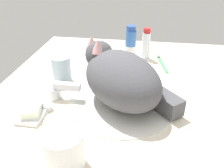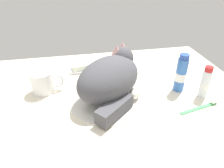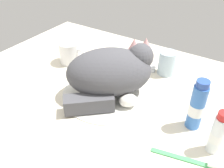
# 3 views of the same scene
# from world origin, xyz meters

# --- Properties ---
(ground_plane) EXTENTS (1.10, 0.83, 0.03)m
(ground_plane) POSITION_xyz_m (0.00, 0.00, -0.01)
(ground_plane) COLOR silver
(sink_basin) EXTENTS (0.31, 0.31, 0.01)m
(sink_basin) POSITION_xyz_m (0.00, 0.00, 0.00)
(sink_basin) COLOR silver
(sink_basin) RESTS_ON ground_plane
(faucet) EXTENTS (0.15, 0.10, 0.06)m
(faucet) POSITION_xyz_m (0.00, 0.19, 0.02)
(faucet) COLOR silver
(faucet) RESTS_ON ground_plane
(cat) EXTENTS (0.32, 0.33, 0.17)m
(cat) POSITION_xyz_m (0.01, 0.00, 0.08)
(cat) COLOR #4C4C51
(cat) RESTS_ON sink_basin
(coffee_mug) EXTENTS (0.12, 0.08, 0.08)m
(coffee_mug) POSITION_xyz_m (-0.24, 0.09, 0.04)
(coffee_mug) COLOR white
(coffee_mug) RESTS_ON ground_plane
(rinse_cup) EXTENTS (0.06, 0.06, 0.09)m
(rinse_cup) POSITION_xyz_m (0.11, 0.21, 0.04)
(rinse_cup) COLOR silver
(rinse_cup) RESTS_ON ground_plane
(soap_dish) EXTENTS (0.09, 0.06, 0.01)m
(soap_dish) POSITION_xyz_m (-0.09, 0.23, 0.01)
(soap_dish) COLOR white
(soap_dish) RESTS_ON ground_plane
(soap_bar) EXTENTS (0.07, 0.06, 0.02)m
(soap_bar) POSITION_xyz_m (-0.09, 0.23, 0.02)
(soap_bar) COLOR silver
(soap_bar) RESTS_ON soap_dish
(toothpaste_bottle) EXTENTS (0.04, 0.04, 0.15)m
(toothpaste_bottle) POSITION_xyz_m (0.28, -0.00, 0.07)
(toothpaste_bottle) COLOR #3870C6
(toothpaste_bottle) RESTS_ON ground_plane
(mouthwash_bottle) EXTENTS (0.03, 0.03, 0.12)m
(mouthwash_bottle) POSITION_xyz_m (0.35, -0.06, 0.06)
(mouthwash_bottle) COLOR white
(mouthwash_bottle) RESTS_ON ground_plane
(toothbrush) EXTENTS (0.15, 0.05, 0.02)m
(toothbrush) POSITION_xyz_m (0.30, -0.12, 0.01)
(toothbrush) COLOR #4CB266
(toothbrush) RESTS_ON ground_plane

